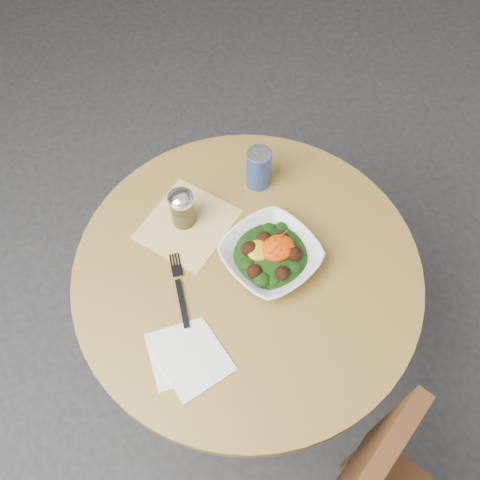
% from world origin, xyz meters
% --- Properties ---
extents(ground, '(6.00, 6.00, 0.00)m').
position_xyz_m(ground, '(0.00, 0.00, 0.00)').
color(ground, '#2B2B2D').
rests_on(ground, ground).
extents(table, '(0.90, 0.90, 0.75)m').
position_xyz_m(table, '(0.00, 0.00, 0.55)').
color(table, black).
rests_on(table, ground).
extents(cloth_napkin, '(0.30, 0.29, 0.00)m').
position_xyz_m(cloth_napkin, '(-0.07, 0.20, 0.75)').
color(cloth_napkin, orange).
rests_on(cloth_napkin, table).
extents(paper_napkins, '(0.18, 0.20, 0.00)m').
position_xyz_m(paper_napkins, '(-0.24, -0.13, 0.75)').
color(paper_napkins, white).
rests_on(paper_napkins, table).
extents(salad_bowl, '(0.27, 0.27, 0.09)m').
position_xyz_m(salad_bowl, '(0.06, -0.01, 0.78)').
color(salad_bowl, white).
rests_on(salad_bowl, table).
extents(fork, '(0.08, 0.20, 0.00)m').
position_xyz_m(fork, '(-0.17, 0.04, 0.76)').
color(fork, black).
rests_on(fork, table).
extents(spice_shaker, '(0.07, 0.07, 0.12)m').
position_xyz_m(spice_shaker, '(-0.07, 0.21, 0.81)').
color(spice_shaker, silver).
rests_on(spice_shaker, table).
extents(beverage_can, '(0.07, 0.07, 0.13)m').
position_xyz_m(beverage_can, '(0.17, 0.22, 0.81)').
color(beverage_can, navy).
rests_on(beverage_can, table).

